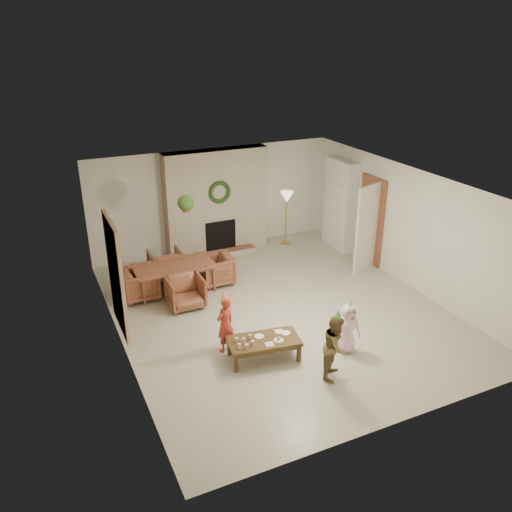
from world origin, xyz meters
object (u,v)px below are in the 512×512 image
dining_table (175,279)px  dining_chair_left (141,284)px  dining_chair_right (216,270)px  dining_chair_near (185,292)px  child_red (225,324)px  dining_chair_far (166,264)px  child_plaid (336,346)px  coffee_table_top (264,341)px  child_pink (348,328)px

dining_table → dining_chair_left: 0.72m
dining_chair_left → dining_chair_right: bearing=-90.0°
dining_chair_near → dining_chair_left: size_ratio=1.00×
dining_table → child_red: child_red is taller
dining_table → dining_chair_far: bearing=90.0°
dining_chair_right → child_red: 2.57m
dining_table → dining_chair_left: bearing=180.0°
dining_chair_near → dining_chair_far: size_ratio=1.00×
child_red → dining_chair_far: bearing=-112.5°
dining_chair_far → child_plaid: bearing=107.8°
dining_chair_far → coffee_table_top: (0.63, -3.66, 0.02)m
dining_chair_left → child_pink: child_pink is taller
child_plaid → dining_chair_right: bearing=53.7°
coffee_table_top → child_plaid: 1.21m
dining_chair_left → dining_chair_near: bearing=-135.0°
dining_chair_far → dining_chair_right: 1.15m
child_red → child_plaid: 1.88m
child_red → child_pink: 2.05m
dining_chair_left → child_plaid: size_ratio=0.65×
dining_chair_near → child_red: 1.76m
dining_chair_right → child_plaid: child_plaid is taller
coffee_table_top → child_pink: size_ratio=1.32×
dining_chair_near → dining_chair_left: (-0.71, 0.72, 0.00)m
dining_chair_left → child_plaid: 4.40m
dining_chair_near → child_red: bearing=-84.8°
dining_chair_left → coffee_table_top: (1.35, -2.94, 0.02)m
coffee_table_top → dining_chair_far: bearing=108.8°
dining_chair_near → dining_table: bearing=90.0°
coffee_table_top → child_pink: (1.36, -0.40, 0.11)m
dining_table → dining_chair_left: size_ratio=2.34×
child_red → child_plaid: child_plaid is taller
child_red → dining_table: bearing=-111.7°
dining_chair_right → child_red: (-0.75, -2.45, 0.19)m
dining_chair_near → child_plaid: size_ratio=0.65×
coffee_table_top → child_red: (-0.48, 0.48, 0.18)m
dining_chair_near → dining_chair_right: (0.90, 0.71, 0.00)m
dining_table → dining_chair_far: 0.72m
child_plaid → child_pink: size_ratio=1.20×
child_plaid → dining_table: bearing=66.2°
dining_table → coffee_table_top: (0.63, -2.94, 0.05)m
dining_chair_far → dining_chair_left: (-0.72, -0.71, 0.00)m
dining_table → dining_chair_left: (-0.72, 0.00, 0.03)m
child_plaid → child_red: bearing=89.0°
child_plaid → dining_chair_near: bearing=70.5°
child_pink → dining_table: bearing=130.2°
child_plaid → coffee_table_top: bearing=88.1°
dining_chair_right → child_red: size_ratio=0.68×
dining_chair_near → dining_chair_left: same height
dining_chair_far → dining_chair_right: (0.89, -0.72, 0.00)m
dining_chair_near → dining_chair_right: same height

